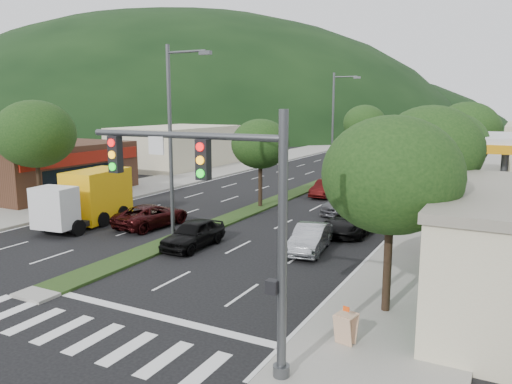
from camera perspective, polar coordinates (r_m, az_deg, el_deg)
The scene contains 29 objects.
ground at distance 21.10m, azimuth -22.80°, elevation -10.50°, with size 160.00×160.00×0.00m, color black.
sidewalk_right at distance 38.15m, azimuth 22.54°, elevation -1.40°, with size 5.00×90.00×0.15m, color gray.
sidewalk_left at distance 47.55m, azimuth -9.66°, elevation 1.35°, with size 6.00×90.00×0.15m, color gray.
median at distance 43.84m, azimuth 6.46°, elevation 0.68°, with size 1.60×56.00×0.12m, color #1C3312.
traffic_signal at distance 12.88m, azimuth -3.35°, elevation -1.05°, with size 6.12×0.40×7.00m.
shop_left at distance 43.95m, azimuth -23.42°, elevation 2.51°, with size 10.15×12.00×4.00m.
bldg_left_far at distance 58.03m, azimuth -9.08°, elevation 5.12°, with size 9.00×14.00×4.60m, color beige.
hill_far at distance 155.42m, azimuth -10.45°, elevation 7.22°, with size 176.00×132.00×82.00m, color black.
tree_r_a at distance 16.91m, azimuth 15.25°, elevation 1.86°, with size 4.60×4.60×6.63m.
tree_r_b at distance 24.72m, azimuth 19.32°, elevation 4.63°, with size 4.80×4.80×6.94m.
tree_r_c at distance 32.65m, azimuth 21.39°, elevation 5.17°, with size 4.40×4.40×6.48m.
tree_r_d at distance 42.57m, azimuth 22.96°, elevation 6.62°, with size 5.00×5.00×7.17m.
tree_r_e at distance 52.54m, azimuth 23.88°, elevation 6.74°, with size 4.60×4.60×6.71m.
tree_med_near at distance 34.23m, azimuth 0.50°, elevation 5.51°, with size 4.00×4.00×6.02m.
tree_med_far at distance 58.52m, azimuth 12.29°, elevation 7.72°, with size 4.80×4.80×6.94m.
tree_l_a at distance 35.93m, azimuth -23.92°, elevation 6.07°, with size 5.20×5.20×7.25m.
streetlight_near at distance 25.55m, azimuth -9.42°, elevation 6.44°, with size 2.60×0.25×10.00m.
streetlight_mid at distance 47.92m, azimuth 9.01°, elevation 8.05°, with size 2.60×0.25×10.00m.
sedan_silver at distance 24.53m, azimuth 6.21°, elevation -5.29°, with size 1.41×4.06×1.34m, color #9FA2A7.
suv_maroon at distance 29.94m, azimuth -11.83°, elevation -2.64°, with size 2.23×4.83×1.34m, color black.
car_queue_a at distance 25.31m, azimuth -7.18°, elevation -4.76°, with size 1.65×4.09×1.40m, color black.
car_queue_b at distance 33.57m, azimuth 10.17°, elevation -1.18°, with size 1.94×4.77×1.38m, color #55555A.
car_queue_c at distance 39.23m, azimuth 7.95°, elevation 0.42°, with size 1.37×3.93×1.30m, color #430B0B.
car_queue_d at distance 28.33m, azimuth 10.91°, elevation -3.30°, with size 2.25×4.89×1.36m, color black.
car_queue_e at distance 44.25m, azimuth 8.80°, elevation 1.53°, with size 1.60×3.98×1.36m, color #46454A.
car_queue_f at distance 58.97m, azimuth 19.61°, elevation 3.13°, with size 1.81×4.45×1.29m, color black.
box_truck at distance 31.35m, azimuth -18.53°, elevation -0.82°, with size 3.16×6.69×3.18m.
motorhome at distance 43.02m, azimuth 18.67°, elevation 2.61°, with size 3.61×9.79×3.69m.
a_frame_sign at distance 15.36m, azimuth 10.24°, elevation -14.82°, with size 0.67×0.73×1.25m.
Camera 1 is at (15.55, -12.37, 7.11)m, focal length 35.00 mm.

